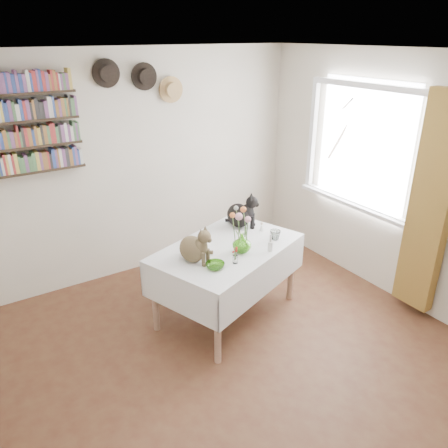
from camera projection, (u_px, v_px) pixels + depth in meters
room at (258, 241)px, 3.13m from camera, size 4.08×4.58×2.58m
window at (361, 157)px, 4.66m from camera, size 0.12×1.52×1.32m
curtain at (430, 206)px, 4.02m from camera, size 0.12×0.38×2.10m
dining_table at (227, 264)px, 4.22m from camera, size 1.63×1.33×0.75m
tabby_cat at (192, 242)px, 3.83m from camera, size 0.35×0.37×0.35m
black_cat at (239, 209)px, 4.52m from camera, size 0.40×0.40×0.37m
flower_vase at (242, 243)px, 4.01m from camera, size 0.24×0.24×0.18m
green_bowl at (215, 266)px, 3.76m from camera, size 0.17×0.17×0.05m
drinking_glass at (275, 235)px, 4.26m from camera, size 0.11×0.11×0.10m
candlestick at (270, 246)px, 4.04m from camera, size 0.05×0.05×0.17m
berry_jar at (235, 255)px, 3.82m from camera, size 0.05×0.05×0.19m
porcelain_figurine at (262, 227)px, 4.47m from camera, size 0.05×0.05×0.09m
flower_bouquet at (241, 217)px, 3.92m from camera, size 0.17×0.12×0.39m
bookshelf_unit at (23, 125)px, 4.00m from camera, size 1.00×0.16×0.91m
wall_hats at (142, 80)px, 4.50m from camera, size 0.98×0.09×0.48m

